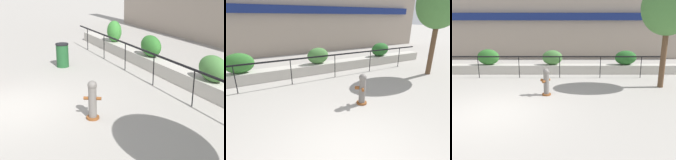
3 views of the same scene
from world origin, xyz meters
TOP-DOWN VIEW (x-y plane):
  - ground_plane at (0.00, 0.00)m, footprint 120.00×120.00m
  - building_facade at (0.00, 11.98)m, footprint 30.00×1.36m
  - planter_wall_low at (0.00, 6.00)m, footprint 18.00×0.70m
  - fence_railing_segment at (-0.00, 4.90)m, footprint 15.00×0.05m
  - hedge_bush_1 at (-1.96, 6.00)m, footprint 1.24×0.63m
  - hedge_bush_2 at (1.70, 6.00)m, footprint 1.15×0.62m
  - hedge_bush_3 at (5.91, 6.00)m, footprint 1.23×0.66m
  - fire_hydrant at (1.67, 1.93)m, footprint 0.49×0.48m
  - street_tree at (6.72, 3.07)m, footprint 2.23×2.01m

SIDE VIEW (x-z plane):
  - ground_plane at x=0.00m, z-range 0.00..0.00m
  - planter_wall_low at x=0.00m, z-range 0.00..0.50m
  - fire_hydrant at x=1.67m, z-range 0.01..1.09m
  - hedge_bush_3 at x=5.91m, z-range 0.50..1.31m
  - hedge_bush_2 at x=1.70m, z-range 0.50..1.34m
  - hedge_bush_1 at x=-1.96m, z-range 0.50..1.39m
  - fence_railing_segment at x=0.00m, z-range 0.44..1.59m
  - street_tree at x=6.72m, z-range 1.11..5.73m
  - building_facade at x=0.00m, z-range -0.01..7.99m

